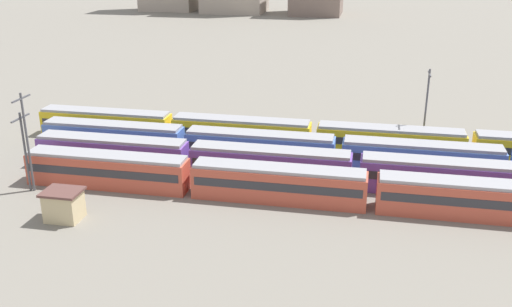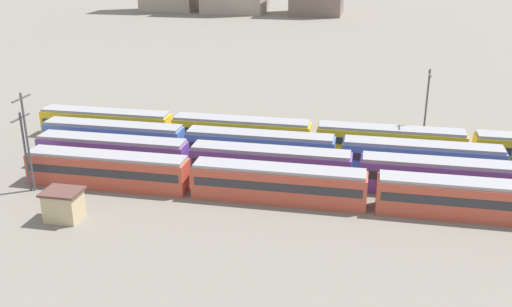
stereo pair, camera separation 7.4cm
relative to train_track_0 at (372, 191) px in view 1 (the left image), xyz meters
The scene contains 9 objects.
ground_plane 27.64m from the train_track_0, 163.57° to the left, with size 600.00×600.00×0.00m, color slate.
train_track_0 is the anchor object (origin of this frame).
train_track_1 9.25m from the train_track_0, 34.19° to the left, with size 93.60×3.06×3.75m.
train_track_2 11.15m from the train_track_0, 111.12° to the left, with size 74.70×3.06×3.75m.
train_track_3 15.72m from the train_track_0, 82.78° to the left, with size 93.60×3.06×3.75m.
catenary_pole_0 36.04m from the train_track_0, behind, with size 0.24×3.20×10.85m.
catenary_pole_1 19.77m from the train_track_0, 71.55° to the left, with size 0.24×3.20×10.61m.
catenary_pole_2 36.33m from the train_track_0, behind, with size 0.24×3.20×8.76m.
signal_hut 30.20m from the train_track_0, 163.93° to the right, with size 3.60×3.00×3.04m.
Camera 1 is at (25.51, -53.93, 25.64)m, focal length 40.55 mm.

